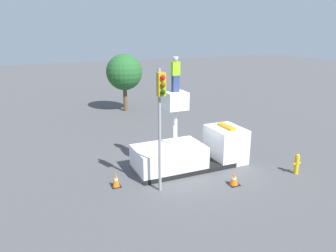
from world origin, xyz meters
name	(u,v)px	position (x,y,z in m)	size (l,w,h in m)	color
ground_plane	(183,168)	(0.00, 0.00, 0.00)	(120.00, 120.00, 0.00)	#4C4C4F
bucket_truck	(191,152)	(0.45, 0.00, 0.87)	(6.31, 2.31, 4.28)	black
worker	(176,74)	(-0.51, 0.00, 5.16)	(0.40, 0.26, 1.75)	navy
traffic_light_pole	(161,108)	(-2.17, -2.00, 4.05)	(0.34, 0.57, 5.75)	gray
fire_hydrant	(297,164)	(5.10, -3.08, 0.54)	(0.48, 0.24, 1.09)	gold
traffic_cone_rear	(116,180)	(-3.97, -0.65, 0.34)	(0.44, 0.44, 0.71)	black
traffic_cone_curbside	(234,179)	(1.35, -2.82, 0.30)	(0.52, 0.52, 0.63)	black
tree_left_bg	(124,72)	(0.91, 13.67, 3.54)	(3.22, 3.22, 5.17)	brown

